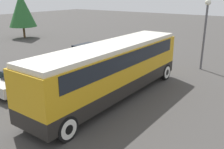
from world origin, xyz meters
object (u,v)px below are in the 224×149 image
(parked_car_near, at_px, (89,52))
(parked_car_mid, at_px, (28,79))
(tour_bus, at_px, (113,66))
(lamp_post, at_px, (206,24))

(parked_car_near, xyz_separation_m, parked_car_mid, (-7.59, -1.66, -0.03))
(tour_bus, xyz_separation_m, parked_car_near, (5.53, 6.70, -1.19))
(parked_car_near, height_order, lamp_post, lamp_post)
(tour_bus, distance_m, parked_car_mid, 5.58)
(parked_car_near, relative_size, parked_car_mid, 0.97)
(parked_car_mid, distance_m, lamp_post, 13.30)
(tour_bus, height_order, parked_car_mid, tour_bus)
(tour_bus, distance_m, parked_car_near, 8.77)
(parked_car_near, distance_m, lamp_post, 9.94)
(tour_bus, bearing_deg, lamp_post, -14.90)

